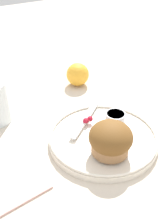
% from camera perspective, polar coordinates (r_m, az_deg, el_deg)
% --- Properties ---
extents(ground_plane, '(3.00, 3.00, 0.00)m').
position_cam_1_polar(ground_plane, '(0.58, 6.22, -6.18)').
color(ground_plane, beige).
extents(plate, '(0.24, 0.24, 0.02)m').
position_cam_1_polar(plate, '(0.56, 4.37, -5.87)').
color(plate, silver).
rests_on(plate, ground_plane).
extents(muffin, '(0.09, 0.09, 0.07)m').
position_cam_1_polar(muffin, '(0.50, 6.10, -6.21)').
color(muffin, '#9E7047').
rests_on(muffin, plate).
extents(cream_ramekin, '(0.05, 0.05, 0.02)m').
position_cam_1_polar(cream_ramekin, '(0.59, 7.18, -1.12)').
color(cream_ramekin, silver).
rests_on(cream_ramekin, plate).
extents(berry_pair, '(0.03, 0.01, 0.01)m').
position_cam_1_polar(berry_pair, '(0.59, 0.90, -1.77)').
color(berry_pair, '#B7192D').
rests_on(berry_pair, plate).
extents(butter_knife, '(0.15, 0.10, 0.00)m').
position_cam_1_polar(butter_knife, '(0.60, 0.48, -1.28)').
color(butter_knife, silver).
rests_on(butter_knife, plate).
extents(orange_fruit, '(0.07, 0.07, 0.07)m').
position_cam_1_polar(orange_fruit, '(0.77, -1.46, 8.57)').
color(orange_fruit, '#F4A82D').
rests_on(orange_fruit, ground_plane).
extents(folded_napkin, '(0.12, 0.07, 0.01)m').
position_cam_1_polar(folded_napkin, '(0.49, -15.56, -16.96)').
color(folded_napkin, '#D19E93').
rests_on(folded_napkin, ground_plane).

